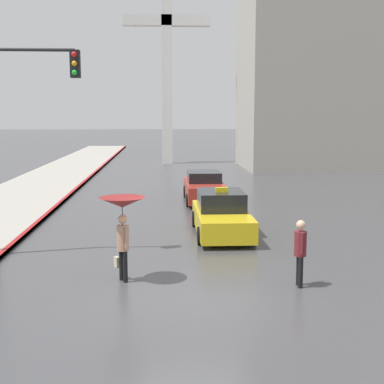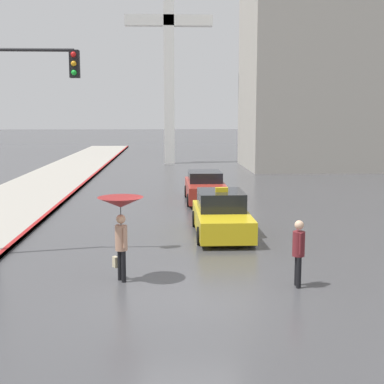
{
  "view_description": "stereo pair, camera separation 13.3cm",
  "coord_description": "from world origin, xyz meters",
  "px_view_note": "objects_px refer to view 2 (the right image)",
  "views": [
    {
      "loc": [
        -0.7,
        -11.97,
        4.23
      ],
      "look_at": [
        0.43,
        7.59,
        1.4
      ],
      "focal_mm": 50.0,
      "sensor_mm": 36.0,
      "label": 1
    },
    {
      "loc": [
        -0.56,
        -11.98,
        4.23
      ],
      "look_at": [
        0.43,
        7.59,
        1.4
      ],
      "focal_mm": 50.0,
      "sensor_mm": 36.0,
      "label": 2
    }
  ],
  "objects_px": {
    "pedestrian_with_umbrella": "(121,212)",
    "traffic_light": "(23,111)",
    "taxi": "(221,215)",
    "sedan_red": "(205,188)",
    "pedestrian_man": "(299,248)",
    "monument_cross": "(169,52)"
  },
  "relations": [
    {
      "from": "taxi",
      "to": "sedan_red",
      "type": "distance_m",
      "value": 7.4
    },
    {
      "from": "pedestrian_man",
      "to": "traffic_light",
      "type": "xyz_separation_m",
      "value": [
        -7.47,
        3.59,
        3.37
      ]
    },
    {
      "from": "pedestrian_man",
      "to": "traffic_light",
      "type": "height_order",
      "value": "traffic_light"
    },
    {
      "from": "pedestrian_with_umbrella",
      "to": "monument_cross",
      "type": "relative_size",
      "value": 0.13
    },
    {
      "from": "pedestrian_with_umbrella",
      "to": "traffic_light",
      "type": "relative_size",
      "value": 0.34
    },
    {
      "from": "pedestrian_with_umbrella",
      "to": "pedestrian_man",
      "type": "distance_m",
      "value": 4.53
    },
    {
      "from": "sedan_red",
      "to": "pedestrian_man",
      "type": "bearing_deg",
      "value": 95.58
    },
    {
      "from": "monument_cross",
      "to": "pedestrian_with_umbrella",
      "type": "bearing_deg",
      "value": -92.59
    },
    {
      "from": "traffic_light",
      "to": "monument_cross",
      "type": "height_order",
      "value": "monument_cross"
    },
    {
      "from": "pedestrian_with_umbrella",
      "to": "traffic_light",
      "type": "xyz_separation_m",
      "value": [
        -3.07,
        2.91,
        2.56
      ]
    },
    {
      "from": "taxi",
      "to": "pedestrian_man",
      "type": "bearing_deg",
      "value": 102.13
    },
    {
      "from": "pedestrian_man",
      "to": "traffic_light",
      "type": "distance_m",
      "value": 8.95
    },
    {
      "from": "pedestrian_man",
      "to": "monument_cross",
      "type": "relative_size",
      "value": 0.1
    },
    {
      "from": "sedan_red",
      "to": "pedestrian_man",
      "type": "distance_m",
      "value": 13.44
    },
    {
      "from": "sedan_red",
      "to": "taxi",
      "type": "bearing_deg",
      "value": 90.19
    },
    {
      "from": "taxi",
      "to": "pedestrian_with_umbrella",
      "type": "height_order",
      "value": "pedestrian_with_umbrella"
    },
    {
      "from": "traffic_light",
      "to": "monument_cross",
      "type": "xyz_separation_m",
      "value": [
        4.6,
        30.79,
        5.24
      ]
    },
    {
      "from": "sedan_red",
      "to": "pedestrian_with_umbrella",
      "type": "height_order",
      "value": "pedestrian_with_umbrella"
    },
    {
      "from": "pedestrian_with_umbrella",
      "to": "pedestrian_man",
      "type": "relative_size",
      "value": 1.3
    },
    {
      "from": "taxi",
      "to": "pedestrian_with_umbrella",
      "type": "xyz_separation_m",
      "value": [
        -3.12,
        -5.29,
        1.11
      ]
    },
    {
      "from": "traffic_light",
      "to": "taxi",
      "type": "bearing_deg",
      "value": 20.99
    },
    {
      "from": "taxi",
      "to": "monument_cross",
      "type": "bearing_deg",
      "value": -86.79
    }
  ]
}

